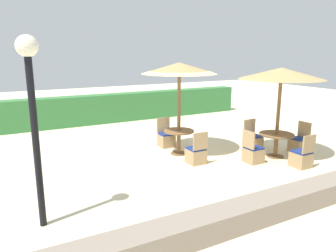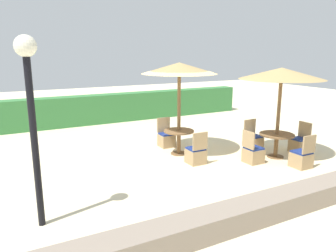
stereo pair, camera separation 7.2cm
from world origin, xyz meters
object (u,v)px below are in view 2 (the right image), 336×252
Objects in this scene: round_table_front_right at (277,139)px; patio_chair_front_right_west at (253,154)px; round_table_center at (179,137)px; parasol_front_right at (282,74)px; patio_chair_center_north at (166,139)px; patio_chair_front_right_north at (253,141)px; patio_chair_front_right_south at (302,158)px; lamp_post at (30,95)px; parasol_center at (179,69)px; patio_chair_center_south at (196,154)px; patio_chair_front_right_east at (299,144)px.

round_table_front_right is 1.07× the size of patio_chair_front_right_west.
parasol_front_right is (2.36, -1.62, 1.89)m from round_table_center.
round_table_front_right is at bearing -34.38° from round_table_center.
patio_chair_center_north is 1.00× the size of patio_chair_front_right_north.
patio_chair_front_right_south and patio_chair_front_right_north have the same top height.
lamp_post is at bearing 37.78° from patio_chair_center_north.
parasol_front_right is (2.36, -1.62, -0.13)m from parasol_center.
parasol_center is 2.50m from patio_chair_center_south.
patio_chair_center_north is 1.00× the size of patio_chair_front_right_west.
parasol_front_right reaches higher than patio_chair_front_right_west.
parasol_front_right reaches higher than patio_chair_front_right_south.
patio_chair_front_right_south is 1.46m from patio_chair_front_right_east.
patio_chair_center_north is 0.36× the size of parasol_front_right.
patio_chair_center_south and patio_chair_center_north have the same top height.
parasol_center is 2.75× the size of round_table_front_right.
patio_chair_front_right_north is at bearing 88.87° from patio_chair_front_right_south.
round_table_center is 0.93m from patio_chair_center_north.
parasol_front_right is 2.81× the size of patio_chair_front_right_east.
round_table_front_right is 0.99m from patio_chair_front_right_north.
round_table_center is 2.22m from patio_chair_front_right_west.
patio_chair_center_north is at bearing -34.04° from patio_chair_front_right_north.
round_table_center is 0.98× the size of patio_chair_front_right_north.
patio_chair_center_south is 2.82m from patio_chair_front_right_south.
parasol_center is at bearing 145.62° from round_table_front_right.
patio_chair_center_south is 1.60m from patio_chair_front_right_west.
patio_chair_front_right_north is at bearing 90.83° from parasol_front_right.
round_table_center is (4.26, 2.44, -1.81)m from lamp_post.
patio_chair_center_south reaches higher than round_table_front_right.
patio_chair_center_south is (4.25, 1.46, -2.09)m from lamp_post.
patio_chair_front_right_south reaches higher than round_table_front_right.
patio_chair_center_north is at bearing 37.78° from lamp_post.
patio_chair_front_right_south is (2.32, -1.60, 0.00)m from patio_chair_center_south.
patio_chair_center_south is at bearing -90.65° from round_table_center.
patio_chair_front_right_north is (-0.01, 0.94, -2.17)m from parasol_front_right.
parasol_center is at bearing -15.98° from patio_chair_front_right_north.
patio_chair_front_right_south is at bearing 123.20° from patio_chair_center_north.
patio_chair_front_right_east is at bearing 138.15° from patio_chair_front_right_north.
lamp_post reaches higher than patio_chair_front_right_north.
round_table_center is 3.75m from patio_chair_front_right_east.
parasol_center is at bearing 90.00° from round_table_center.
lamp_post is 7.96m from patio_chair_front_right_east.
lamp_post is 1.21× the size of parasol_center.
patio_chair_front_right_west is at bearing -49.50° from parasol_center.
round_table_front_right is at bearing -34.38° from parasol_center.
lamp_post is 3.57× the size of patio_chair_center_north.
lamp_post is 1.27× the size of parasol_front_right.
patio_chair_center_south is 0.93× the size of round_table_front_right.
patio_chair_center_north reaches higher than round_table_front_right.
patio_chair_center_north is 4.05m from parasol_front_right.
parasol_center is 4.16m from patio_chair_front_right_south.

